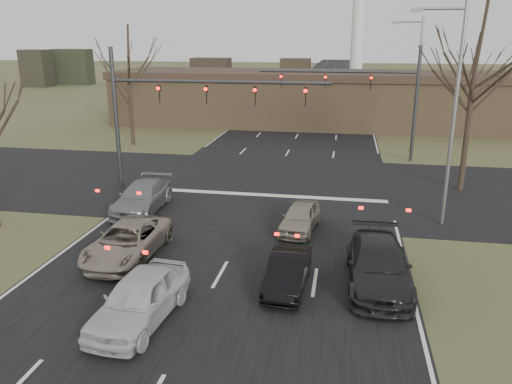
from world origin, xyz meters
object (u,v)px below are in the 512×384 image
streetlight_right_far (415,78)px  car_silver_suv (128,241)px  car_black_hatch (288,272)px  building (324,98)px  mast_arm_far (375,89)px  car_white_sedan (140,298)px  car_grey_ahead (142,197)px  mast_arm_near (170,102)px  streetlight_right_near (451,105)px  car_silver_ahead (300,217)px  car_charcoal_sedan (378,265)px

streetlight_right_far → car_silver_suv: streetlight_right_far is taller
car_black_hatch → building: bearing=93.1°
mast_arm_far → car_silver_suv: bearing=-118.1°
car_silver_suv → car_white_sedan: size_ratio=1.10×
car_silver_suv → car_white_sedan: bearing=-61.1°
car_silver_suv → car_grey_ahead: car_grey_ahead is taller
building → mast_arm_near: mast_arm_near is taller
building → streetlight_right_far: (7.32, -11.00, 2.92)m
streetlight_right_near → mast_arm_far: bearing=101.5°
mast_arm_near → car_silver_ahead: bearing=-32.7°
streetlight_right_near → car_charcoal_sedan: size_ratio=1.91×
mast_arm_near → car_grey_ahead: 5.67m
mast_arm_near → car_charcoal_sedan: size_ratio=2.32×
building → mast_arm_near: 26.14m
car_white_sedan → car_black_hatch: (4.22, 2.96, -0.16)m
car_charcoal_sedan → car_silver_ahead: car_charcoal_sedan is taller
car_white_sedan → car_black_hatch: 5.16m
mast_arm_far → car_black_hatch: size_ratio=3.02×
building → mast_arm_far: (4.18, -15.00, 2.35)m
car_black_hatch → car_charcoal_sedan: car_charcoal_sedan is taller
car_white_sedan → car_grey_ahead: size_ratio=0.91×
mast_arm_far → car_silver_suv: mast_arm_far is taller
mast_arm_far → car_silver_ahead: size_ratio=3.04×
car_white_sedan → streetlight_right_near: bearing=50.2°
mast_arm_far → streetlight_right_near: 13.28m
mast_arm_near → car_grey_ahead: mast_arm_near is taller
mast_arm_far → car_silver_suv: (-10.18, -19.10, -4.33)m
mast_arm_near → car_black_hatch: (7.81, -10.52, -4.47)m
streetlight_right_far → car_charcoal_sedan: 24.51m
mast_arm_near → car_charcoal_sedan: 15.27m
streetlight_right_near → car_silver_ahead: 8.29m
building → car_grey_ahead: size_ratio=8.59×
car_silver_suv → streetlight_right_near: bearing=26.1°
mast_arm_near → mast_arm_far: 15.17m
mast_arm_far → car_charcoal_sedan: size_ratio=2.13×
mast_arm_far → car_silver_ahead: (-3.71, -14.95, -4.39)m
mast_arm_far → car_charcoal_sedan: bearing=-91.4°
car_black_hatch → car_silver_ahead: size_ratio=1.01×
mast_arm_near → car_black_hatch: size_ratio=3.29×
building → mast_arm_near: (-7.23, -25.00, 2.41)m
streetlight_right_far → car_grey_ahead: streetlight_right_far is taller
car_silver_suv → car_white_sedan: 4.97m
car_silver_suv → car_charcoal_sedan: (9.69, -0.65, 0.07)m
building → mast_arm_far: size_ratio=3.81×
mast_arm_far → streetlight_right_far: size_ratio=1.11×
mast_arm_far → car_silver_suv: size_ratio=2.24×
building → mast_arm_far: bearing=-74.4°
car_white_sedan → car_charcoal_sedan: size_ratio=0.86×
mast_arm_far → car_grey_ahead: mast_arm_far is taller
mast_arm_near → car_white_sedan: bearing=-75.1°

